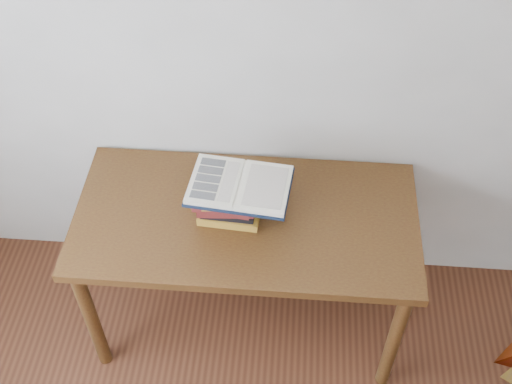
{
  "coord_description": "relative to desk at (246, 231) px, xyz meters",
  "views": [
    {
      "loc": [
        0.1,
        -0.29,
        2.77
      ],
      "look_at": [
        -0.03,
        1.32,
        0.97
      ],
      "focal_mm": 45.0,
      "sensor_mm": 36.0,
      "label": 1
    }
  ],
  "objects": [
    {
      "name": "desk",
      "position": [
        0.0,
        0.0,
        0.0
      ],
      "size": [
        1.41,
        0.71,
        0.76
      ],
      "color": "#4D3413",
      "rests_on": "ground"
    },
    {
      "name": "open_book",
      "position": [
        -0.02,
        -0.02,
        0.3
      ],
      "size": [
        0.41,
        0.31,
        0.03
      ],
      "rotation": [
        0.0,
        0.0,
        -0.1
      ],
      "color": "black",
      "rests_on": "book_stack"
    },
    {
      "name": "book_stack",
      "position": [
        -0.07,
        0.0,
        0.19
      ],
      "size": [
        0.27,
        0.2,
        0.19
      ],
      "color": "#A67225",
      "rests_on": "desk"
    }
  ]
}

